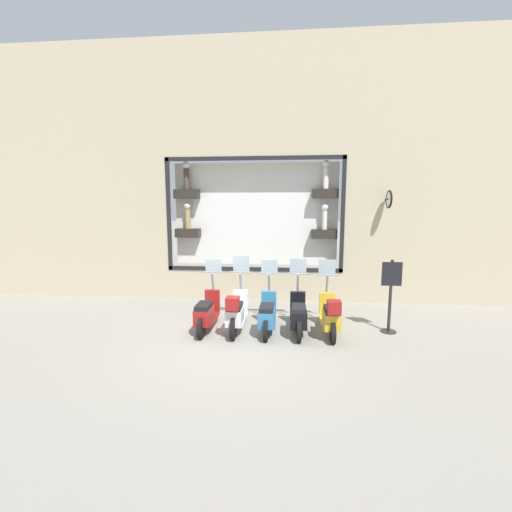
% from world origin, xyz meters
% --- Properties ---
extents(ground_plane, '(120.00, 120.00, 0.00)m').
position_xyz_m(ground_plane, '(0.00, 0.00, 0.00)').
color(ground_plane, gray).
extents(building_facade, '(1.18, 36.00, 7.80)m').
position_xyz_m(building_facade, '(3.60, -0.00, 3.98)').
color(building_facade, tan).
rests_on(building_facade, ground_plane).
extents(scooter_yellow_0, '(1.79, 0.61, 1.62)m').
position_xyz_m(scooter_yellow_0, '(0.65, -2.03, 0.46)').
color(scooter_yellow_0, black).
rests_on(scooter_yellow_0, ground_plane).
extents(scooter_black_1, '(1.80, 0.60, 1.65)m').
position_xyz_m(scooter_black_1, '(0.71, -1.30, 0.43)').
color(scooter_black_1, black).
rests_on(scooter_black_1, ground_plane).
extents(scooter_teal_2, '(1.80, 0.60, 1.60)m').
position_xyz_m(scooter_teal_2, '(0.71, -0.58, 0.42)').
color(scooter_teal_2, black).
rests_on(scooter_teal_2, ground_plane).
extents(scooter_white_3, '(1.80, 0.61, 1.70)m').
position_xyz_m(scooter_white_3, '(0.65, 0.14, 0.48)').
color(scooter_white_3, black).
rests_on(scooter_white_3, ground_plane).
extents(scooter_red_4, '(1.80, 0.60, 1.59)m').
position_xyz_m(scooter_red_4, '(0.71, 0.86, 0.43)').
color(scooter_red_4, black).
rests_on(scooter_red_4, ground_plane).
extents(shop_sign_post, '(0.36, 0.45, 1.72)m').
position_xyz_m(shop_sign_post, '(0.95, -3.42, 0.93)').
color(shop_sign_post, '#232326').
rests_on(shop_sign_post, ground_plane).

